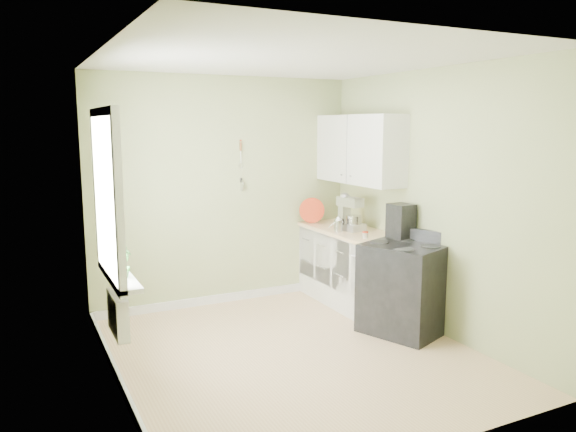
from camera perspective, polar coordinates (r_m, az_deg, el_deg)
name	(u,v)px	position (r m, az deg, el deg)	size (l,w,h in m)	color
floor	(294,355)	(5.44, 0.58, -13.94)	(3.20, 3.60, 0.02)	tan
ceiling	(294,57)	(5.04, 0.63, 15.83)	(3.20, 3.60, 0.02)	white
wall_back	(225,192)	(6.71, -6.45, 2.48)	(3.20, 0.02, 2.70)	#B3BC80
wall_left	(110,227)	(4.57, -17.68, -1.04)	(0.02, 3.60, 2.70)	#B3BC80
wall_right	(433,202)	(5.96, 14.52, 1.41)	(0.02, 3.60, 2.70)	#B3BC80
base_cabinets	(353,269)	(6.74, 6.61, -5.41)	(0.60, 1.60, 0.87)	white
countertop	(353,232)	(6.63, 6.61, -1.62)	(0.64, 1.60, 0.04)	beige
upper_cabinets	(359,149)	(6.68, 7.27, 6.74)	(0.35, 1.40, 0.80)	white
window	(106,197)	(4.84, -18.03, 1.88)	(0.06, 1.14, 1.44)	white
window_sill	(119,275)	(4.98, -16.81, -5.73)	(0.18, 1.14, 0.04)	white
radiator	(118,314)	(5.02, -16.88, -9.55)	(0.12, 0.50, 0.35)	white
wall_utensils	(241,173)	(6.73, -4.79, 4.37)	(0.02, 0.14, 0.58)	beige
stove	(403,288)	(5.95, 11.64, -7.16)	(0.92, 0.94, 1.05)	black
stand_mixer	(350,215)	(6.63, 6.29, 0.15)	(0.27, 0.38, 0.43)	#B2B2B7
kettle	(338,224)	(6.50, 5.12, -0.84)	(0.17, 0.10, 0.18)	silver
coffee_maker	(401,223)	(6.12, 11.38, -0.70)	(0.25, 0.27, 0.39)	black
red_tray	(312,210)	(7.06, 2.44, 0.58)	(0.32, 0.32, 0.02)	#B63117
jar	(365,235)	(6.17, 7.85, -1.90)	(0.07, 0.07, 0.07)	#A29886
plant_a	(123,259)	(4.74, -16.38, -4.26)	(0.16, 0.11, 0.31)	#378030
plant_b	(117,254)	(5.01, -16.94, -3.72)	(0.16, 0.13, 0.28)	#378030
plant_c	(112,246)	(5.24, -17.40, -2.90)	(0.19, 0.19, 0.34)	#378030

